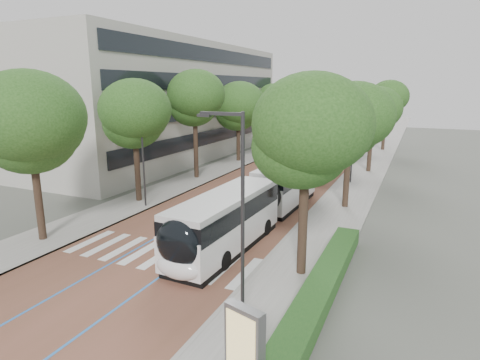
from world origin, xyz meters
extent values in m
plane|color=#51544C|center=(0.00, 0.00, 0.00)|extent=(160.00, 160.00, 0.00)
cube|color=brown|center=(0.00, 40.00, 0.01)|extent=(11.00, 140.00, 0.02)
cube|color=gray|center=(-7.50, 40.00, 0.06)|extent=(4.00, 140.00, 0.12)
cube|color=gray|center=(7.50, 40.00, 0.06)|extent=(4.00, 140.00, 0.12)
cube|color=gray|center=(-5.60, 40.00, 0.06)|extent=(0.20, 140.00, 0.14)
cube|color=gray|center=(5.60, 40.00, 0.06)|extent=(0.20, 140.00, 0.14)
cube|color=silver|center=(-4.80, 1.00, 0.03)|extent=(0.55, 3.60, 0.01)
cube|color=silver|center=(-3.55, 1.00, 0.03)|extent=(0.55, 3.60, 0.01)
cube|color=silver|center=(-2.30, 1.00, 0.03)|extent=(0.55, 3.60, 0.01)
cube|color=silver|center=(-1.05, 1.00, 0.03)|extent=(0.55, 3.60, 0.01)
cube|color=silver|center=(0.20, 1.00, 0.03)|extent=(0.55, 3.60, 0.01)
cube|color=silver|center=(1.45, 1.00, 0.03)|extent=(0.55, 3.60, 0.01)
cube|color=silver|center=(2.70, 1.00, 0.03)|extent=(0.55, 3.60, 0.01)
cube|color=silver|center=(3.95, 1.00, 0.03)|extent=(0.55, 3.60, 0.01)
cube|color=silver|center=(5.20, 1.00, 0.03)|extent=(0.55, 3.60, 0.01)
cube|color=blue|center=(-1.60, 40.00, 0.02)|extent=(0.12, 126.00, 0.01)
cube|color=blue|center=(1.60, 40.00, 0.02)|extent=(0.12, 126.00, 0.01)
cube|color=#ACA9A0|center=(-19.50, 28.00, 7.00)|extent=(18.00, 40.00, 14.00)
cube|color=black|center=(-10.45, 28.00, 3.00)|extent=(0.12, 38.00, 1.60)
cube|color=black|center=(-10.45, 28.00, 6.20)|extent=(0.12, 38.00, 1.60)
cube|color=black|center=(-10.45, 28.00, 9.40)|extent=(0.12, 38.00, 1.60)
cube|color=black|center=(-10.45, 28.00, 12.40)|extent=(0.12, 38.00, 1.60)
cube|color=#19481B|center=(9.10, 0.00, 0.52)|extent=(1.20, 14.00, 0.80)
cylinder|color=#2D2D2F|center=(6.80, -3.00, 4.12)|extent=(0.14, 0.14, 8.00)
cube|color=#2D2D2F|center=(6.00, -3.00, 8.02)|extent=(1.70, 0.12, 0.12)
cube|color=#2D2D2F|center=(5.30, -3.00, 7.94)|extent=(0.50, 0.20, 0.10)
cylinder|color=#2D2D2F|center=(6.80, 22.00, 4.12)|extent=(0.14, 0.14, 8.00)
cube|color=#2D2D2F|center=(6.00, 22.00, 8.02)|extent=(1.70, 0.12, 0.12)
cube|color=#2D2D2F|center=(5.30, 22.00, 7.94)|extent=(0.50, 0.20, 0.10)
cylinder|color=#2D2D2F|center=(-6.10, 8.00, 4.12)|extent=(0.14, 0.14, 8.00)
cylinder|color=black|center=(-7.50, 0.00, 2.38)|extent=(0.44, 0.44, 4.76)
ellipsoid|color=#1D4516|center=(-7.50, 0.00, 6.71)|extent=(6.05, 6.05, 5.14)
cylinder|color=black|center=(-7.50, 9.00, 2.35)|extent=(0.44, 0.44, 4.70)
ellipsoid|color=#1D4516|center=(-7.50, 9.00, 6.63)|extent=(5.38, 5.38, 4.57)
cylinder|color=black|center=(-7.50, 18.00, 2.68)|extent=(0.44, 0.44, 5.37)
ellipsoid|color=#1D4516|center=(-7.50, 18.00, 7.56)|extent=(5.47, 5.47, 4.65)
cylinder|color=black|center=(-7.50, 28.00, 2.25)|extent=(0.44, 0.44, 4.50)
ellipsoid|color=#1D4516|center=(-7.50, 28.00, 6.34)|extent=(5.98, 5.98, 5.08)
cylinder|color=black|center=(-7.50, 40.00, 2.31)|extent=(0.44, 0.44, 4.63)
ellipsoid|color=#1D4516|center=(-7.50, 40.00, 6.52)|extent=(5.11, 5.11, 4.35)
cylinder|color=black|center=(-7.50, 55.00, 2.68)|extent=(0.44, 0.44, 5.36)
ellipsoid|color=#1D4516|center=(-7.50, 55.00, 7.55)|extent=(5.42, 5.42, 4.61)
cylinder|color=black|center=(7.70, 2.00, 2.39)|extent=(0.44, 0.44, 4.77)
ellipsoid|color=#1D4516|center=(7.70, 2.00, 6.73)|extent=(5.37, 5.37, 4.57)
cylinder|color=black|center=(7.70, 14.00, 2.24)|extent=(0.44, 0.44, 4.48)
ellipsoid|color=#1D4516|center=(7.70, 14.00, 6.31)|extent=(5.64, 5.64, 4.79)
cylinder|color=black|center=(7.70, 28.00, 2.16)|extent=(0.44, 0.44, 4.33)
ellipsoid|color=#1D4516|center=(7.70, 28.00, 6.10)|extent=(5.26, 5.26, 4.47)
cylinder|color=black|center=(7.70, 44.00, 2.45)|extent=(0.44, 0.44, 4.90)
ellipsoid|color=#1D4516|center=(7.70, 44.00, 6.90)|extent=(5.27, 5.27, 4.48)
cylinder|color=black|center=(3.20, 8.39, 1.77)|extent=(2.33, 0.98, 2.30)
cube|color=silver|center=(3.01, 3.26, 1.26)|extent=(2.84, 9.45, 1.82)
cube|color=black|center=(3.01, 3.26, 2.40)|extent=(2.88, 9.26, 0.97)
cube|color=#B8B8BA|center=(3.01, 3.26, 3.04)|extent=(2.79, 9.26, 0.31)
cube|color=black|center=(3.01, 3.26, 0.17)|extent=(2.78, 9.07, 0.35)
cube|color=silver|center=(3.36, 12.71, 1.26)|extent=(2.78, 7.83, 1.82)
cube|color=black|center=(3.36, 12.71, 2.40)|extent=(2.82, 7.67, 0.97)
cube|color=#B8B8BA|center=(3.36, 12.71, 3.04)|extent=(2.73, 7.67, 0.31)
cube|color=black|center=(3.36, 12.71, 0.17)|extent=(2.72, 7.52, 0.35)
ellipsoid|color=black|center=(2.84, -1.26, 2.00)|extent=(2.39, 1.19, 2.28)
ellipsoid|color=silver|center=(2.84, -1.31, 0.86)|extent=(2.39, 1.09, 1.14)
cylinder|color=black|center=(1.79, 1.03, 0.50)|extent=(0.34, 1.01, 1.00)
cylinder|color=black|center=(4.05, 0.94, 0.50)|extent=(0.34, 1.01, 1.00)
cylinder|color=black|center=(2.29, 14.42, 0.50)|extent=(0.34, 1.01, 1.00)
cylinder|color=black|center=(4.55, 14.33, 0.50)|extent=(0.34, 1.01, 1.00)
cylinder|color=black|center=(1.99, 6.38, 0.50)|extent=(0.34, 1.01, 1.00)
cylinder|color=black|center=(4.25, 6.30, 0.50)|extent=(0.34, 1.01, 1.00)
cube|color=silver|center=(2.68, 23.41, 1.26)|extent=(3.05, 12.10, 1.82)
cube|color=black|center=(2.68, 23.41, 2.40)|extent=(3.07, 11.86, 0.97)
cube|color=#B8B8BA|center=(2.68, 23.41, 3.04)|extent=(2.98, 11.86, 0.31)
cube|color=black|center=(2.68, 23.41, 0.17)|extent=(2.97, 11.62, 0.35)
ellipsoid|color=black|center=(2.95, 17.57, 2.00)|extent=(2.40, 1.21, 2.28)
ellipsoid|color=silver|center=(2.95, 17.52, 0.86)|extent=(2.39, 1.11, 1.14)
cylinder|color=black|center=(1.72, 19.76, 0.50)|extent=(0.35, 1.01, 1.00)
cylinder|color=black|center=(3.97, 19.87, 0.50)|extent=(0.35, 1.01, 1.00)
cylinder|color=black|center=(1.38, 27.16, 0.50)|extent=(0.35, 1.01, 1.00)
cylinder|color=black|center=(3.64, 27.26, 0.50)|extent=(0.35, 1.01, 1.00)
cube|color=silver|center=(2.97, 36.08, 1.26)|extent=(3.18, 12.12, 1.82)
cube|color=black|center=(2.97, 36.08, 2.40)|extent=(3.21, 11.89, 0.97)
cube|color=#B8B8BA|center=(2.97, 36.08, 3.04)|extent=(3.12, 11.88, 0.31)
cube|color=black|center=(2.97, 36.08, 0.17)|extent=(3.10, 11.64, 0.35)
ellipsoid|color=black|center=(2.63, 30.24, 2.00)|extent=(2.41, 1.23, 2.28)
ellipsoid|color=silver|center=(2.63, 30.19, 0.86)|extent=(2.40, 1.13, 1.14)
cylinder|color=black|center=(1.63, 32.55, 0.50)|extent=(0.36, 1.02, 1.00)
cylinder|color=black|center=(3.89, 32.42, 0.50)|extent=(0.36, 1.02, 1.00)
cylinder|color=black|center=(2.05, 39.94, 0.50)|extent=(0.36, 1.02, 1.00)
cylinder|color=black|center=(4.31, 39.81, 0.50)|extent=(0.36, 1.02, 1.00)
cube|color=silver|center=(2.85, 49.33, 1.26)|extent=(2.83, 12.07, 1.82)
cube|color=black|center=(2.85, 49.33, 2.40)|extent=(2.87, 11.83, 0.97)
cube|color=#B8B8BA|center=(2.85, 49.33, 3.04)|extent=(2.78, 11.82, 0.31)
cube|color=black|center=(2.85, 49.33, 0.17)|extent=(2.77, 11.58, 0.35)
ellipsoid|color=black|center=(2.69, 43.48, 2.00)|extent=(2.38, 1.17, 2.28)
ellipsoid|color=silver|center=(2.69, 43.43, 0.86)|extent=(2.38, 1.07, 1.14)
cylinder|color=black|center=(1.62, 45.76, 0.50)|extent=(0.33, 1.01, 1.00)
cylinder|color=black|center=(3.88, 45.70, 0.50)|extent=(0.33, 1.01, 1.00)
cylinder|color=black|center=(1.83, 53.16, 0.50)|extent=(0.33, 1.01, 1.00)
cylinder|color=black|center=(4.09, 53.10, 0.50)|extent=(0.33, 1.01, 1.00)
cube|color=#59595B|center=(8.26, -6.14, 1.66)|extent=(1.34, 0.71, 2.29)
cube|color=tan|center=(8.20, -6.32, 1.66)|extent=(1.05, 0.34, 1.99)
camera|label=1|loc=(12.36, -15.57, 8.98)|focal=30.00mm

